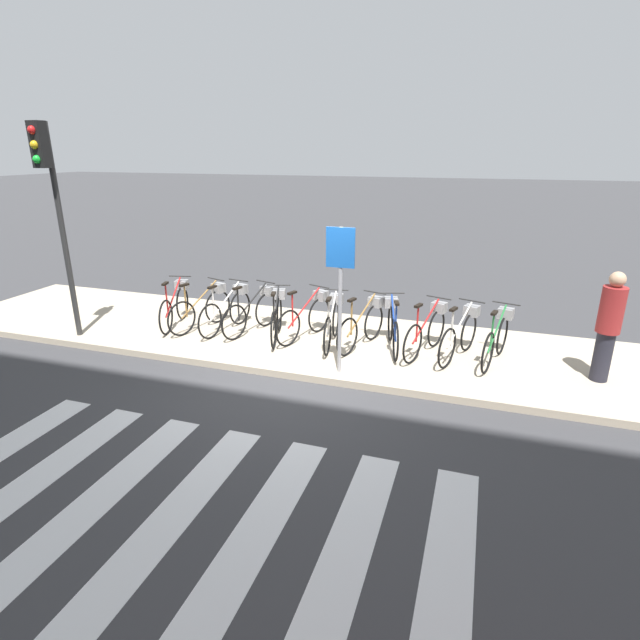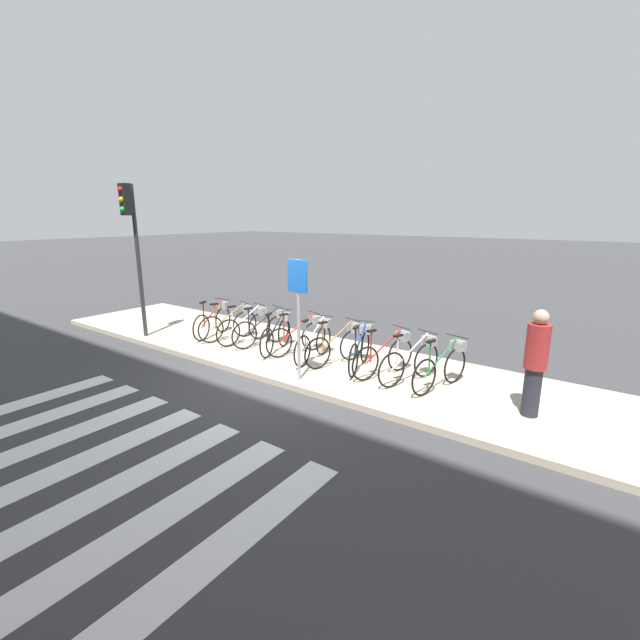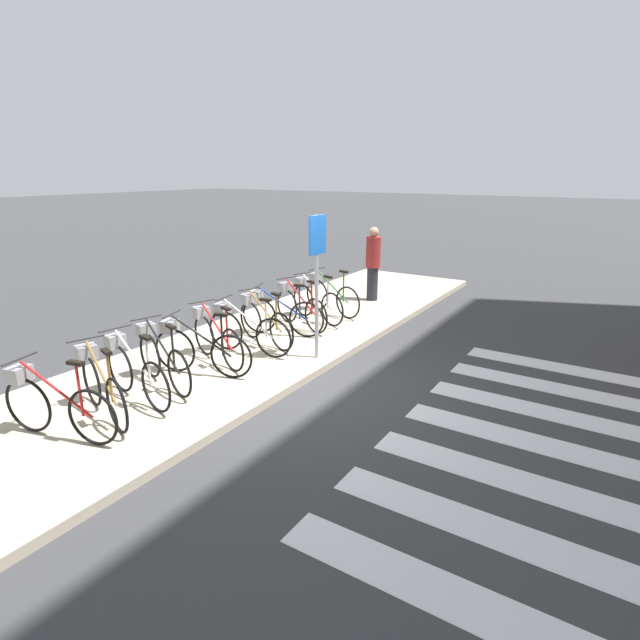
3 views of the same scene
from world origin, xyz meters
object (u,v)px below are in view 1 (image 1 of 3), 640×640
Objects in this scene: parked_bicycle_5 at (307,315)px; parked_bicycle_6 at (333,321)px; parked_bicycle_3 at (254,310)px; traffic_light at (51,188)px; parked_bicycle_8 at (393,325)px; parked_bicycle_10 at (461,333)px; parked_bicycle_9 at (428,329)px; parked_bicycle_0 at (176,304)px; pedestrian at (609,325)px; parked_bicycle_11 at (497,337)px; parked_bicycle_1 at (204,306)px; parked_bicycle_7 at (364,323)px; sign_post at (340,276)px; parked_bicycle_2 at (228,308)px; parked_bicycle_4 at (277,315)px.

parked_bicycle_5 and parked_bicycle_6 have the same top height.
parked_bicycle_3 is 0.41× the size of traffic_light.
parked_bicycle_8 and parked_bicycle_10 have the same top height.
parked_bicycle_8 is at bearing 6.11° from parked_bicycle_6.
parked_bicycle_9 is at bearing 178.35° from parked_bicycle_10.
pedestrian reaches higher than parked_bicycle_0.
parked_bicycle_9 is at bearing 179.81° from parked_bicycle_11.
parked_bicycle_1 and parked_bicycle_11 have the same top height.
parked_bicycle_8 is at bearing 5.36° from parked_bicycle_7.
parked_bicycle_5 is 1.00× the size of parked_bicycle_10.
parked_bicycle_11 is at bearing 0.34° from parked_bicycle_7.
parked_bicycle_9 is (4.37, 0.06, 0.00)m from parked_bicycle_1.
sign_post is (5.22, 0.05, -1.17)m from traffic_light.
sign_post reaches higher than parked_bicycle_1.
parked_bicycle_2 is 3.71m from traffic_light.
traffic_light reaches higher than parked_bicycle_4.
parked_bicycle_5 is 4.94m from pedestrian.
parked_bicycle_1 is at bearing -173.47° from parked_bicycle_3.
parked_bicycle_1 is at bearing 1.87° from parked_bicycle_0.
parked_bicycle_2 is (0.52, 0.05, 0.00)m from parked_bicycle_1.
traffic_light is at bearing -165.80° from parked_bicycle_6.
parked_bicycle_8 is (0.51, 0.05, 0.00)m from parked_bicycle_7.
parked_bicycle_9 is 0.90× the size of pedestrian.
parked_bicycle_7 is at bearing 6.79° from parked_bicycle_6.
parked_bicycle_1 and parked_bicycle_2 have the same top height.
parked_bicycle_10 is 0.98× the size of parked_bicycle_11.
parked_bicycle_7 is at bearing 2.83° from parked_bicycle_4.
parked_bicycle_4 is 0.41× the size of traffic_light.
pedestrian is at bearing -5.22° from parked_bicycle_8.
pedestrian is 9.37m from traffic_light.
parked_bicycle_4 and parked_bicycle_7 have the same top height.
parked_bicycle_7 is at bearing 176.20° from pedestrian.
parked_bicycle_5 is 0.96× the size of parked_bicycle_6.
parked_bicycle_0 is 1.01× the size of parked_bicycle_8.
parked_bicycle_6 is 5.43m from traffic_light.
parked_bicycle_11 is (1.15, -0.00, 0.00)m from parked_bicycle_9.
parked_bicycle_4 and parked_bicycle_9 have the same top height.
parked_bicycle_7 is (2.20, -0.07, 0.00)m from parked_bicycle_3.
parked_bicycle_8 is (2.71, -0.02, 0.00)m from parked_bicycle_3.
parked_bicycle_9 is at bearing 2.86° from parked_bicycle_6.
parked_bicycle_9 is (3.33, -0.06, 0.00)m from parked_bicycle_3.
parked_bicycle_6 is 1.04× the size of parked_bicycle_9.
parked_bicycle_10 is (2.25, 0.07, 0.00)m from parked_bicycle_6.
parked_bicycle_6 is at bearing 111.67° from sign_post.
parked_bicycle_5 is at bearing 17.81° from traffic_light.
parked_bicycle_4 is 1.66m from parked_bicycle_7.
parked_bicycle_3 is (1.04, 0.12, 0.00)m from parked_bicycle_1.
parked_bicycle_0 is at bearing -178.13° from parked_bicycle_1.
parked_bicycle_3 is 1.01× the size of parked_bicycle_9.
parked_bicycle_0 is 0.99× the size of parked_bicycle_2.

